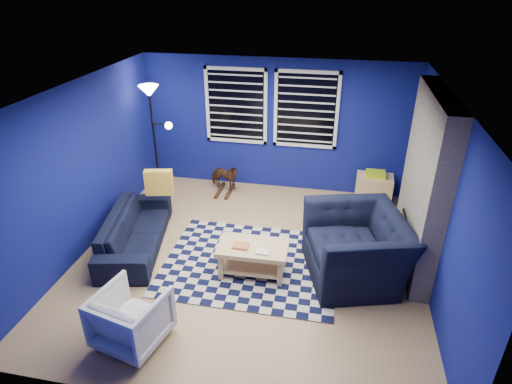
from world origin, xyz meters
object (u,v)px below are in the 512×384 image
(tv, at_px, (417,136))
(cabinet, at_px, (373,189))
(floor_lamp, at_px, (152,107))
(armchair_bent, at_px, (131,317))
(rocking_horse, at_px, (224,177))
(coffee_table, at_px, (253,254))
(sofa, at_px, (135,230))
(armchair_big, at_px, (356,247))

(tv, relative_size, cabinet, 1.51)
(cabinet, distance_m, floor_lamp, 4.26)
(armchair_bent, height_order, cabinet, armchair_bent)
(tv, height_order, floor_lamp, floor_lamp)
(rocking_horse, relative_size, coffee_table, 0.62)
(sofa, distance_m, floor_lamp, 2.31)
(cabinet, bearing_deg, armchair_big, -96.61)
(coffee_table, xyz_separation_m, cabinet, (1.75, 2.48, -0.06))
(tv, xyz_separation_m, cabinet, (-0.56, 0.17, -1.12))
(sofa, distance_m, armchair_big, 3.31)
(armchair_bent, distance_m, rocking_horse, 3.82)
(rocking_horse, distance_m, cabinet, 2.79)
(rocking_horse, xyz_separation_m, coffee_table, (1.04, -2.34, 0.01))
(cabinet, bearing_deg, armchair_bent, -123.42)
(tv, distance_m, coffee_table, 3.44)
(sofa, bearing_deg, tv, -76.46)
(tv, distance_m, rocking_horse, 3.52)
(sofa, bearing_deg, cabinet, -71.18)
(rocking_horse, bearing_deg, coffee_table, -143.96)
(armchair_bent, bearing_deg, rocking_horse, -77.62)
(tv, xyz_separation_m, coffee_table, (-2.32, -2.31, -1.07))
(armchair_big, distance_m, floor_lamp, 4.27)
(armchair_bent, bearing_deg, armchair_big, -131.86)
(sofa, height_order, armchair_bent, armchair_bent)
(floor_lamp, bearing_deg, sofa, -79.26)
(sofa, xyz_separation_m, armchair_bent, (0.80, -1.78, 0.05))
(armchair_bent, height_order, coffee_table, armchair_bent)
(armchair_bent, bearing_deg, floor_lamp, -58.93)
(armchair_big, bearing_deg, coffee_table, -95.94)
(armchair_bent, height_order, rocking_horse, armchair_bent)
(rocking_horse, height_order, cabinet, cabinet)
(armchair_big, bearing_deg, floor_lamp, -133.20)
(tv, relative_size, floor_lamp, 0.48)
(tv, distance_m, armchair_big, 2.44)
(sofa, xyz_separation_m, armchair_big, (3.31, -0.05, 0.17))
(tv, height_order, sofa, tv)
(floor_lamp, bearing_deg, armchair_bent, -72.31)
(cabinet, relative_size, floor_lamp, 0.32)
(armchair_bent, relative_size, coffee_table, 0.76)
(coffee_table, height_order, floor_lamp, floor_lamp)
(sofa, relative_size, floor_lamp, 0.96)
(armchair_big, height_order, rocking_horse, armchair_big)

